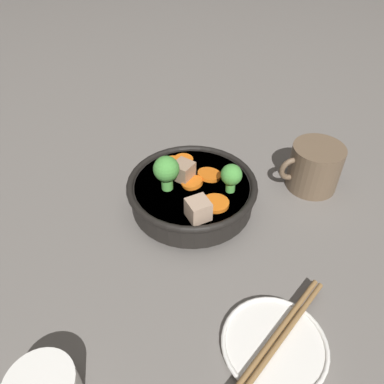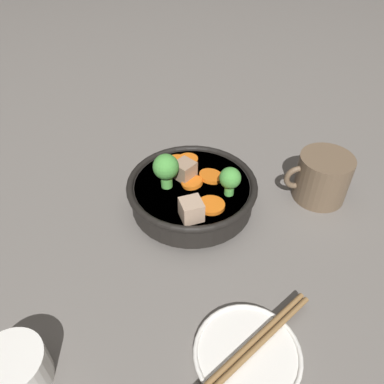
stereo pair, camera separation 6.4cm
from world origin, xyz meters
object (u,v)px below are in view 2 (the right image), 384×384
(stirfry_bowl, at_px, (192,191))
(tea_cup, at_px, (15,369))
(dark_mug, at_px, (322,177))
(side_saucer, at_px, (247,354))
(chopsticks_pair, at_px, (248,350))

(stirfry_bowl, distance_m, tea_cup, 0.36)
(tea_cup, distance_m, dark_mug, 0.54)
(side_saucer, height_order, chopsticks_pair, chopsticks_pair)
(side_saucer, xyz_separation_m, chopsticks_pair, (-0.00, 0.00, 0.01))
(tea_cup, height_order, dark_mug, dark_mug)
(stirfry_bowl, relative_size, dark_mug, 1.89)
(stirfry_bowl, relative_size, side_saucer, 1.65)
(stirfry_bowl, height_order, side_saucer, stirfry_bowl)
(dark_mug, bearing_deg, chopsticks_pair, 55.67)
(dark_mug, height_order, chopsticks_pair, dark_mug)
(side_saucer, bearing_deg, dark_mug, -124.33)
(tea_cup, distance_m, chopsticks_pair, 0.27)
(stirfry_bowl, height_order, chopsticks_pair, stirfry_bowl)
(stirfry_bowl, xyz_separation_m, chopsticks_pair, (-0.04, 0.27, -0.02))
(stirfry_bowl, distance_m, side_saucer, 0.28)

